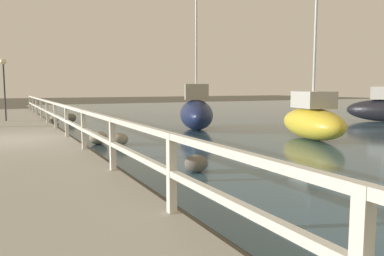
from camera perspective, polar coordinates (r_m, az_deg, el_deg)
name	(u,v)px	position (r m, az deg, el deg)	size (l,w,h in m)	color
ground_plane	(8,149)	(12.33, -26.28, -2.84)	(120.00, 120.00, 0.00)	#4C473D
dock_walkway	(7,144)	(12.31, -26.31, -2.25)	(3.60, 36.00, 0.26)	#9E998E
railing	(66,115)	(12.37, -18.59, 1.84)	(0.10, 32.50, 0.99)	silver
boulder_near_dock	(70,118)	(20.48, -18.07, 1.48)	(0.62, 0.56, 0.47)	#666056
boulder_upstream	(98,138)	(12.24, -14.08, -1.46)	(0.56, 0.51, 0.42)	gray
boulder_mid_strip	(54,119)	(20.92, -20.24, 1.31)	(0.45, 0.41, 0.34)	gray
boulder_downstream	(196,164)	(7.97, 0.63, -5.44)	(0.51, 0.46, 0.38)	#666056
boulder_far_strip	(120,139)	(11.84, -10.97, -1.69)	(0.53, 0.48, 0.40)	gray
dock_lamp	(4,73)	(19.43, -26.78, 7.53)	(0.29, 0.29, 2.88)	#2D2D33
sailboat_navy	(196,112)	(16.14, 0.64, 2.40)	(2.73, 4.02, 5.58)	#192347
sailboat_yellow	(312,120)	(13.68, 17.89, 1.19)	(2.43, 3.85, 6.52)	gold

